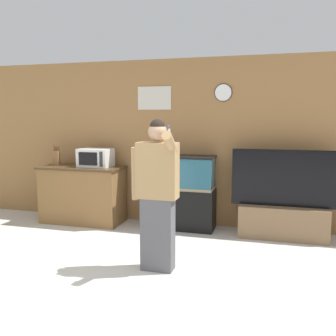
{
  "coord_description": "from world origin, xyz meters",
  "views": [
    {
      "loc": [
        1.49,
        -2.8,
        1.7
      ],
      "look_at": [
        0.18,
        1.8,
        1.05
      ],
      "focal_mm": 40.0,
      "sensor_mm": 36.0,
      "label": 1
    }
  ],
  "objects": [
    {
      "name": "knife_block",
      "position": [
        -1.94,
        2.56,
        1.05
      ],
      "size": [
        0.11,
        0.08,
        0.35
      ],
      "color": "brown",
      "rests_on": "counter_island"
    },
    {
      "name": "microwave",
      "position": [
        -1.25,
        2.6,
        1.06
      ],
      "size": [
        0.51,
        0.37,
        0.29
      ],
      "color": "white",
      "rests_on": "counter_island"
    },
    {
      "name": "aquarium_on_stand",
      "position": [
        0.14,
        2.65,
        0.56
      ],
      "size": [
        1.04,
        0.43,
        1.13
      ],
      "color": "black",
      "rests_on": "ground_plane"
    },
    {
      "name": "ground_plane",
      "position": [
        0.0,
        0.0,
        0.0
      ],
      "size": [
        18.0,
        18.0,
        0.0
      ],
      "primitive_type": "plane",
      "color": "beige"
    },
    {
      "name": "wall_back_paneled",
      "position": [
        0.0,
        2.95,
        1.3
      ],
      "size": [
        10.0,
        0.08,
        2.6
      ],
      "color": "olive",
      "rests_on": "ground_plane"
    },
    {
      "name": "counter_island",
      "position": [
        -1.47,
        2.55,
        0.46
      ],
      "size": [
        1.34,
        0.62,
        0.92
      ],
      "color": "brown",
      "rests_on": "ground_plane"
    },
    {
      "name": "tv_on_stand",
      "position": [
        1.65,
        2.58,
        0.37
      ],
      "size": [
        1.46,
        0.4,
        1.26
      ],
      "color": "brown",
      "rests_on": "ground_plane"
    },
    {
      "name": "person_standing",
      "position": [
        0.27,
        1.04,
        0.88
      ],
      "size": [
        0.53,
        0.4,
        1.68
      ],
      "color": "#515156",
      "rests_on": "ground_plane"
    }
  ]
}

